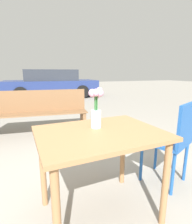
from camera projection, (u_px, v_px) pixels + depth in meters
name	position (u px, v px, depth m)	size (l,w,h in m)	color
ground_plane	(100.00, 213.00, 1.49)	(40.00, 40.00, 0.00)	gray
table_front	(100.00, 145.00, 1.35)	(0.96, 0.75, 0.73)	#9E7047
flower_vase	(96.00, 108.00, 1.39)	(0.12, 0.14, 0.33)	silver
cafe_chair	(173.00, 138.00, 1.78)	(0.52, 0.52, 0.89)	#1E519E
bench_near	(35.00, 111.00, 3.24)	(1.92, 0.58, 0.85)	brown
parked_car	(51.00, 84.00, 8.35)	(4.33, 2.02, 1.30)	navy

